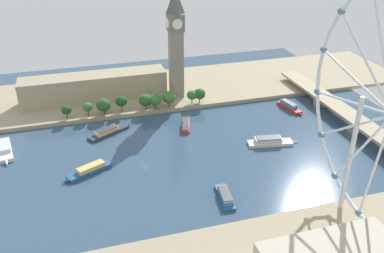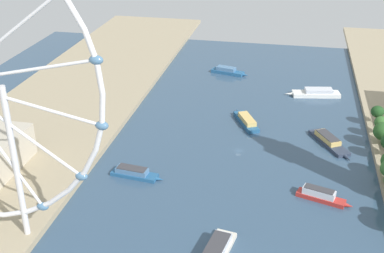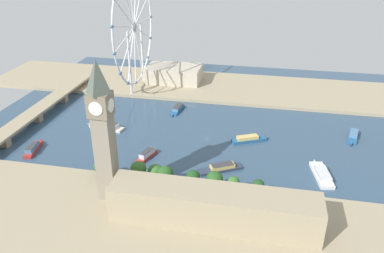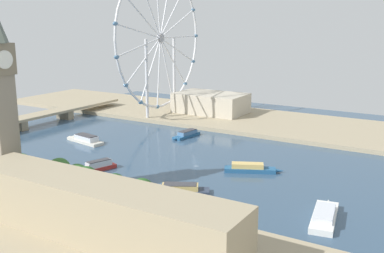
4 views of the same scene
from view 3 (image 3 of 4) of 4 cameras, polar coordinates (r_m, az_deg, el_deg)
ground_plane at (r=318.43m, az=2.20°, el=-1.57°), size 399.90×399.90×0.00m
riverbank_left at (r=224.05m, az=-2.81°, el=-14.79°), size 90.00×520.00×3.00m
riverbank_right at (r=422.06m, az=4.79°, el=5.77°), size 90.00×520.00×3.00m
clock_tower at (r=227.16m, az=-12.95°, el=-0.51°), size 13.00×13.00×87.95m
parliament_block at (r=219.48m, az=3.16°, el=-11.73°), size 22.00×116.96×21.18m
tree_row_embankment at (r=252.54m, az=-3.68°, el=-6.88°), size 12.23×112.68×13.17m
ferris_wheel at (r=405.07m, az=-8.50°, el=14.18°), size 117.70×3.20×121.91m
riverside_hall at (r=433.87m, az=-2.68°, el=7.79°), size 36.64×59.34×16.72m
river_bridge at (r=370.80m, az=-22.33°, el=1.74°), size 211.90×15.82×8.90m
tour_boat_0 at (r=342.39m, az=22.67°, el=-1.26°), size 28.82×12.96×5.06m
tour_boat_1 at (r=365.75m, az=-2.17°, el=2.61°), size 27.52×9.47×4.72m
tour_boat_2 at (r=281.47m, az=18.55°, el=-6.64°), size 37.02×14.69×5.10m
tour_boat_3 at (r=339.37m, az=-12.43°, el=0.05°), size 13.58×36.10×5.54m
tour_boat_4 at (r=289.86m, az=-6.75°, el=-4.23°), size 25.54×11.79×5.69m
tour_boat_5 at (r=274.59m, az=4.21°, el=-6.11°), size 22.11×34.14×4.73m
tour_boat_6 at (r=321.33m, az=-22.33°, el=-2.97°), size 29.25×10.41×5.60m
tour_boat_7 at (r=314.34m, az=8.41°, el=-1.83°), size 18.14×31.26×4.93m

